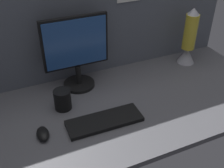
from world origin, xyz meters
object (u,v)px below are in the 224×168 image
at_px(monitor, 76,50).
at_px(mug_black_travel, 63,100).
at_px(keyboard, 105,121).
at_px(lava_lamp, 189,41).
at_px(mouse, 43,134).

xyz_separation_m(monitor, mug_black_travel, (-0.14, -0.17, -0.17)).
xyz_separation_m(keyboard, mug_black_travel, (-0.15, 0.19, 0.04)).
distance_m(monitor, keyboard, 0.42).
distance_m(keyboard, mug_black_travel, 0.25).
relative_size(keyboard, mug_black_travel, 3.42).
bearing_deg(keyboard, lava_lamp, 26.25).
height_order(monitor, mug_black_travel, monitor).
height_order(mouse, lava_lamp, lava_lamp).
relative_size(mouse, mug_black_travel, 0.89).
relative_size(mouse, lava_lamp, 0.26).
bearing_deg(lava_lamp, mug_black_travel, -170.75).
xyz_separation_m(mouse, lava_lamp, (1.02, 0.31, 0.14)).
xyz_separation_m(mug_black_travel, lava_lamp, (0.88, 0.14, 0.10)).
bearing_deg(mouse, mug_black_travel, 51.06).
distance_m(monitor, mouse, 0.49).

